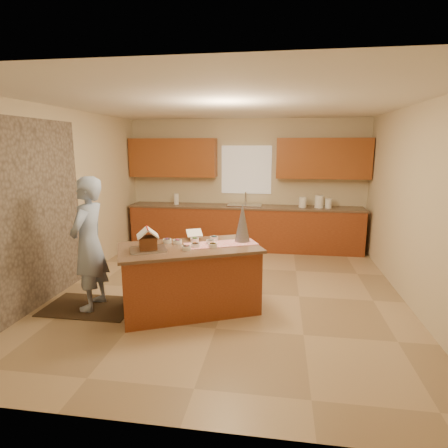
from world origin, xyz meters
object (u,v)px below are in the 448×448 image
Objects in this scene: tinsel_tree at (242,223)px; island_base at (190,280)px; gingerbread_house at (148,241)px; boy at (89,244)px.

island_base is at bearing -152.04° from tinsel_tree.
island_base is 1.03m from tinsel_tree.
island_base is 3.27× the size of tinsel_tree.
tinsel_tree is at bearing 28.59° from gingerbread_house.
boy is at bearing 161.51° from island_base.
gingerbread_house is (-1.11, -0.61, -0.14)m from tinsel_tree.
tinsel_tree is 1.27m from gingerbread_house.
tinsel_tree is 2.04m from boy.
tinsel_tree reaches higher than gingerbread_house.
island_base is 0.97× the size of boy.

